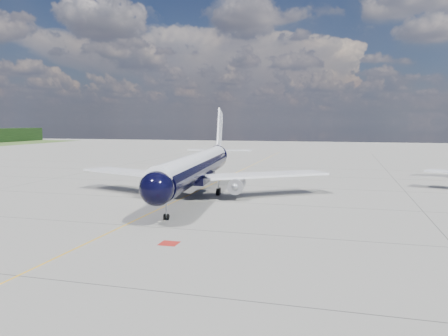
{
  "coord_description": "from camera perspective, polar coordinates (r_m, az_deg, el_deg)",
  "views": [
    {
      "loc": [
        20.83,
        -43.71,
        10.28
      ],
      "look_at": [
        5.19,
        13.69,
        4.0
      ],
      "focal_mm": 35.0,
      "sensor_mm": 36.0,
      "label": 1
    }
  ],
  "objects": [
    {
      "name": "taxiway_centerline",
      "position": [
        72.53,
        -1.61,
        -2.12
      ],
      "size": [
        0.16,
        160.0,
        0.01
      ],
      "primitive_type": "cube",
      "color": "#ECA50C",
      "rests_on": "ground"
    },
    {
      "name": "main_airliner",
      "position": [
        61.74,
        -3.42,
        0.18
      ],
      "size": [
        36.45,
        44.63,
        12.9
      ],
      "rotation": [
        0.0,
        0.0,
        0.12
      ],
      "color": "black",
      "rests_on": "ground"
    },
    {
      "name": "red_marking",
      "position": [
        37.93,
        -7.18,
        -9.74
      ],
      "size": [
        1.6,
        1.6,
        0.01
      ],
      "primitive_type": "cube",
      "color": "maroon",
      "rests_on": "ground"
    },
    {
      "name": "ground",
      "position": [
        77.28,
        -0.53,
        -1.62
      ],
      "size": [
        320.0,
        320.0,
        0.0
      ],
      "primitive_type": "plane",
      "color": "gray",
      "rests_on": "ground"
    }
  ]
}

